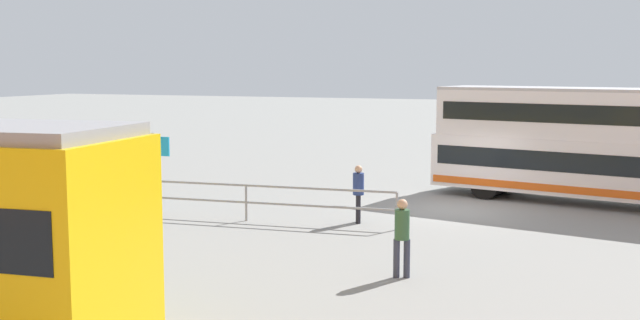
# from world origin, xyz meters

# --- Properties ---
(ground_plane) EXTENTS (160.00, 160.00, 0.00)m
(ground_plane) POSITION_xyz_m (0.00, 0.00, 0.00)
(ground_plane) COLOR gray
(double_decker_bus) EXTENTS (10.68, 4.79, 3.80)m
(double_decker_bus) POSITION_xyz_m (-3.90, -2.65, 1.94)
(double_decker_bus) COLOR white
(double_decker_bus) RESTS_ON ground
(pedestrian_near_railing) EXTENTS (0.40, 0.40, 1.68)m
(pedestrian_near_railing) POSITION_xyz_m (2.22, 3.12, 0.96)
(pedestrian_near_railing) COLOR black
(pedestrian_near_railing) RESTS_ON ground
(pedestrian_crossing) EXTENTS (0.41, 0.41, 1.71)m
(pedestrian_crossing) POSITION_xyz_m (-0.50, 8.35, 0.98)
(pedestrian_crossing) COLOR #33384C
(pedestrian_crossing) RESTS_ON ground
(pedestrian_railing) EXTENTS (8.99, 0.76, 1.08)m
(pedestrian_railing) POSITION_xyz_m (5.37, 4.02, 0.75)
(pedestrian_railing) COLOR gray
(pedestrian_railing) RESTS_ON ground
(info_sign) EXTENTS (1.30, 0.16, 2.45)m
(info_sign) POSITION_xyz_m (8.74, 3.73, 1.73)
(info_sign) COLOR slate
(info_sign) RESTS_ON ground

